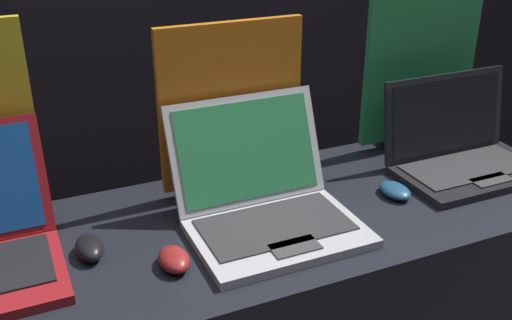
{
  "coord_description": "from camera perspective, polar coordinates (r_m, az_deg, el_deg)",
  "views": [
    {
      "loc": [
        -0.48,
        -0.8,
        1.6
      ],
      "look_at": [
        0.0,
        0.28,
        1.05
      ],
      "focal_mm": 42.0,
      "sensor_mm": 36.0,
      "label": 1
    }
  ],
  "objects": [
    {
      "name": "mouse_front",
      "position": [
        1.29,
        -15.59,
        -8.06
      ],
      "size": [
        0.06,
        0.1,
        0.04
      ],
      "color": "black",
      "rests_on": "display_counter"
    },
    {
      "name": "laptop_middle",
      "position": [
        1.34,
        0.91,
        -3.77
      ],
      "size": [
        0.37,
        0.36,
        0.26
      ],
      "color": "#B7B7BC",
      "rests_on": "display_counter"
    },
    {
      "name": "mouse_middle",
      "position": [
        1.22,
        -7.82,
        -9.36
      ],
      "size": [
        0.06,
        0.09,
        0.04
      ],
      "color": "maroon",
      "rests_on": "display_counter"
    },
    {
      "name": "promo_stand_middle",
      "position": [
        1.44,
        -2.35,
        4.53
      ],
      "size": [
        0.36,
        0.07,
        0.42
      ],
      "color": "black",
      "rests_on": "display_counter"
    },
    {
      "name": "laptop_back",
      "position": [
        1.68,
        18.97,
        0.93
      ],
      "size": [
        0.39,
        0.26,
        0.24
      ],
      "color": "black",
      "rests_on": "display_counter"
    },
    {
      "name": "mouse_back",
      "position": [
        1.51,
        13.09,
        -2.84
      ],
      "size": [
        0.06,
        0.1,
        0.03
      ],
      "color": "navy",
      "rests_on": "display_counter"
    },
    {
      "name": "promo_stand_back",
      "position": [
        1.76,
        15.44,
        8.89
      ],
      "size": [
        0.37,
        0.07,
        0.5
      ],
      "color": "black",
      "rests_on": "display_counter"
    }
  ]
}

